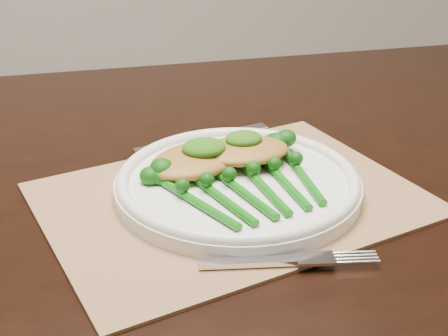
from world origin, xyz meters
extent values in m
cube|color=black|center=(0.02, -0.05, 0.73)|extent=(1.60, 0.91, 0.04)
cube|color=#956E4B|center=(0.09, -0.17, 0.75)|extent=(0.50, 0.41, 0.00)
cylinder|color=white|center=(0.10, -0.15, 0.76)|extent=(0.29, 0.29, 0.02)
torus|color=white|center=(0.10, -0.15, 0.77)|extent=(0.29, 0.29, 0.02)
cube|color=silver|center=(0.03, -0.01, 0.76)|extent=(0.08, 0.03, 0.01)
cube|color=silver|center=(0.13, 0.01, 0.76)|extent=(0.13, 0.05, 0.00)
cube|color=silver|center=(0.07, -0.30, 0.76)|extent=(0.10, 0.03, 0.01)
ellipsoid|color=#A67630|center=(0.06, -0.12, 0.78)|extent=(0.15, 0.14, 0.03)
ellipsoid|color=#A67630|center=(0.12, -0.11, 0.79)|extent=(0.12, 0.08, 0.02)
ellipsoid|color=#1A4A0A|center=(0.07, -0.12, 0.80)|extent=(0.05, 0.05, 0.02)
ellipsoid|color=#1A4A0A|center=(0.12, -0.11, 0.80)|extent=(0.05, 0.04, 0.02)
camera|label=1|loc=(-0.08, -0.79, 1.11)|focal=50.00mm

